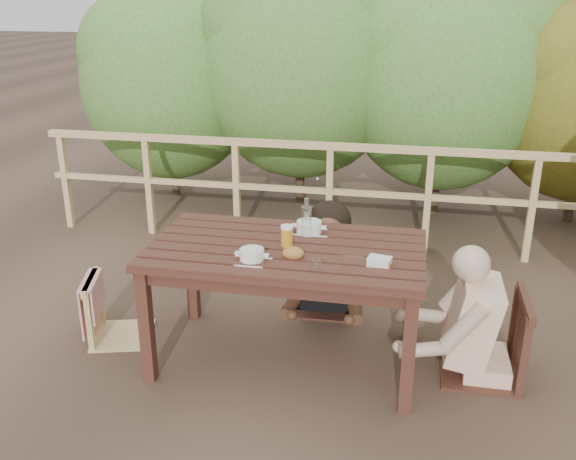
% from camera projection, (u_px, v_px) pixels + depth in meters
% --- Properties ---
extents(ground, '(60.00, 60.00, 0.00)m').
position_uv_depth(ground, '(287.00, 357.00, 4.25)').
color(ground, brown).
rests_on(ground, ground).
extents(table, '(1.72, 0.97, 0.79)m').
position_uv_depth(table, '(286.00, 305.00, 4.11)').
color(table, '#3C1F17').
rests_on(table, ground).
extents(chair_left, '(0.53, 0.53, 0.86)m').
position_uv_depth(chair_left, '(118.00, 282.00, 4.36)').
color(chair_left, tan).
rests_on(chair_left, ground).
extents(chair_far, '(0.52, 0.52, 1.01)m').
position_uv_depth(chair_far, '(331.00, 247.00, 4.74)').
color(chair_far, '#3C1F17').
rests_on(chair_far, ground).
extents(chair_right, '(0.52, 0.52, 1.04)m').
position_uv_depth(chair_right, '(488.00, 300.00, 3.91)').
color(chair_right, '#3C1F17').
rests_on(chair_right, ground).
extents(woman, '(0.58, 0.71, 1.39)m').
position_uv_depth(woman, '(332.00, 222.00, 4.69)').
color(woman, black).
rests_on(woman, ground).
extents(diner_right, '(0.71, 0.58, 1.43)m').
position_uv_depth(diner_right, '(497.00, 272.00, 3.83)').
color(diner_right, beige).
rests_on(diner_right, ground).
extents(railing, '(5.60, 0.10, 1.01)m').
position_uv_depth(railing, '(329.00, 196.00, 5.90)').
color(railing, tan).
rests_on(railing, ground).
extents(hedge_row, '(6.60, 1.60, 3.80)m').
position_uv_depth(hedge_row, '(388.00, 32.00, 6.42)').
color(hedge_row, '#446F2C').
rests_on(hedge_row, ground).
extents(soup_near, '(0.25, 0.25, 0.08)m').
position_uv_depth(soup_near, '(252.00, 256.00, 3.76)').
color(soup_near, white).
rests_on(soup_near, table).
extents(soup_far, '(0.28, 0.28, 0.09)m').
position_uv_depth(soup_far, '(309.00, 228.00, 4.18)').
color(soup_far, silver).
rests_on(soup_far, table).
extents(bread_roll, '(0.13, 0.10, 0.08)m').
position_uv_depth(bread_roll, '(293.00, 253.00, 3.80)').
color(bread_roll, '#A76C39').
rests_on(bread_roll, table).
extents(beer_glass, '(0.08, 0.08, 0.15)m').
position_uv_depth(beer_glass, '(287.00, 237.00, 3.95)').
color(beer_glass, orange).
rests_on(beer_glass, table).
extents(bottle, '(0.07, 0.07, 0.28)m').
position_uv_depth(bottle, '(306.00, 219.00, 4.06)').
color(bottle, white).
rests_on(bottle, table).
extents(tumbler, '(0.06, 0.06, 0.07)m').
position_uv_depth(tumbler, '(316.00, 266.00, 3.63)').
color(tumbler, silver).
rests_on(tumbler, table).
extents(butter_tub, '(0.15, 0.12, 0.06)m').
position_uv_depth(butter_tub, '(379.00, 262.00, 3.70)').
color(butter_tub, silver).
rests_on(butter_tub, table).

